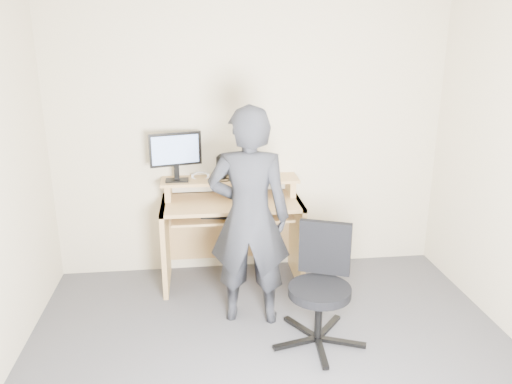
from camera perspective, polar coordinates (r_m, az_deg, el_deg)
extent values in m
plane|color=#4B4A4F|center=(3.39, 2.92, -21.05)|extent=(3.50, 3.50, 0.00)
cube|color=beige|center=(4.47, -0.61, 6.37)|extent=(3.50, 0.02, 2.50)
cube|color=tan|center=(4.43, -10.29, -5.92)|extent=(0.04, 0.60, 0.75)
cube|color=tan|center=(4.50, 4.68, -5.29)|extent=(0.04, 0.60, 0.75)
cube|color=tan|center=(4.30, -2.81, -1.23)|extent=(1.20, 0.60, 0.03)
cube|color=tan|center=(4.25, -2.71, -2.78)|extent=(1.02, 0.38, 0.02)
cube|color=tan|center=(4.41, -9.98, 0.25)|extent=(0.05, 0.28, 0.15)
cube|color=tan|center=(4.48, 3.94, 0.74)|extent=(0.05, 0.28, 0.15)
cube|color=tan|center=(4.39, -2.98, 1.41)|extent=(1.20, 0.30, 0.02)
cube|color=tan|center=(4.67, -3.01, -3.72)|extent=(1.20, 0.03, 0.65)
cube|color=black|center=(4.35, -9.01, 1.34)|extent=(0.20, 0.12, 0.01)
cube|color=black|center=(4.35, -9.05, 2.27)|extent=(0.04, 0.04, 0.12)
cube|color=black|center=(4.28, -9.19, 4.84)|extent=(0.44, 0.15, 0.28)
cube|color=#7F9EDC|center=(4.27, -9.19, 4.79)|extent=(0.39, 0.11, 0.24)
cube|color=black|center=(4.39, -3.89, 2.91)|extent=(0.11, 0.14, 0.20)
cylinder|color=silver|center=(4.39, -1.20, 2.72)|extent=(0.08, 0.08, 0.16)
cube|color=black|center=(4.42, 1.42, 1.77)|extent=(0.09, 0.14, 0.01)
cube|color=black|center=(4.31, -4.73, 1.49)|extent=(0.05, 0.04, 0.03)
torus|color=silver|center=(4.44, -6.37, 1.80)|extent=(0.16, 0.16, 0.06)
cube|color=black|center=(4.23, -3.09, -2.51)|extent=(0.48, 0.25, 0.03)
ellipsoid|color=black|center=(4.21, 0.67, -1.09)|extent=(0.10, 0.07, 0.04)
cube|color=black|center=(3.74, 9.83, -16.53)|extent=(0.33, 0.17, 0.03)
cube|color=black|center=(3.89, 8.26, -15.00)|extent=(0.25, 0.28, 0.03)
cube|color=black|center=(3.86, 5.13, -15.16)|extent=(0.21, 0.31, 0.03)
cube|color=black|center=(3.69, 4.51, -16.84)|extent=(0.33, 0.12, 0.03)
cube|color=black|center=(3.61, 7.52, -17.78)|extent=(0.07, 0.34, 0.03)
cylinder|color=black|center=(3.65, 7.16, -13.83)|extent=(0.05, 0.05, 0.35)
cylinder|color=black|center=(3.56, 7.28, -11.17)|extent=(0.44, 0.44, 0.06)
cube|color=black|center=(3.62, 7.89, -6.32)|extent=(0.36, 0.19, 0.40)
imported|color=black|center=(3.67, -0.78, -2.93)|extent=(0.67, 0.50, 1.66)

